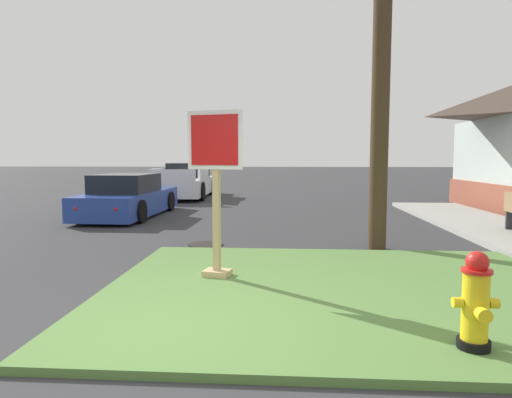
% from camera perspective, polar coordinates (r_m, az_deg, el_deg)
% --- Properties ---
extents(ground_plane, '(160.00, 160.00, 0.00)m').
position_cam_1_polar(ground_plane, '(4.52, -10.93, -17.14)').
color(ground_plane, '#333335').
extents(grass_corner_patch, '(6.00, 4.71, 0.08)m').
position_cam_1_polar(grass_corner_patch, '(5.86, 10.90, -11.44)').
color(grass_corner_patch, '#567F3D').
rests_on(grass_corner_patch, ground).
extents(fire_hydrant, '(0.38, 0.34, 0.85)m').
position_cam_1_polar(fire_hydrant, '(4.32, 26.37, -11.91)').
color(fire_hydrant, black).
rests_on(fire_hydrant, grass_corner_patch).
extents(stop_sign, '(0.77, 0.36, 2.27)m').
position_cam_1_polar(stop_sign, '(6.09, -5.16, 0.60)').
color(stop_sign, tan).
rests_on(stop_sign, grass_corner_patch).
extents(manhole_cover, '(0.70, 0.70, 0.02)m').
position_cam_1_polar(manhole_cover, '(8.87, -6.49, -5.84)').
color(manhole_cover, black).
rests_on(manhole_cover, ground).
extents(parked_sedan_blue, '(1.89, 4.53, 1.25)m').
position_cam_1_polar(parked_sedan_blue, '(13.55, -16.07, 0.13)').
color(parked_sedan_blue, '#233D93').
rests_on(parked_sedan_blue, ground).
extents(pickup_truck_white, '(2.23, 5.17, 1.48)m').
position_cam_1_polar(pickup_truck_white, '(19.53, -9.03, 2.02)').
color(pickup_truck_white, silver).
rests_on(pickup_truck_white, ground).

